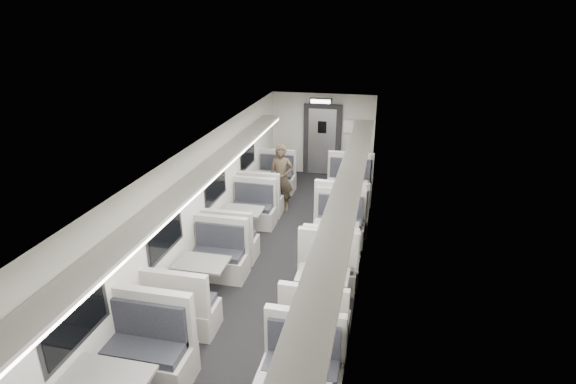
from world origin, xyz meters
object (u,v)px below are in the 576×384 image
at_px(booth_left_a, 269,188).
at_px(vestibule_door, 322,140).
at_px(booth_left_b, 243,225).
at_px(booth_right_b, 335,243).
at_px(booth_left_c, 203,280).
at_px(booth_right_c, 322,292).
at_px(exit_sign, 321,101).
at_px(booth_right_a, 346,199).
at_px(passenger, 281,178).

height_order(booth_left_a, vestibule_door, vestibule_door).
bearing_deg(vestibule_door, booth_left_a, -112.75).
relative_size(booth_left_b, vestibule_door, 0.97).
distance_m(booth_left_b, booth_right_b, 2.05).
relative_size(booth_left_c, booth_right_c, 1.04).
bearing_deg(exit_sign, booth_right_b, -77.48).
height_order(booth_left_b, booth_right_c, booth_left_b).
bearing_deg(booth_right_c, booth_right_a, 90.00).
distance_m(booth_right_b, vestibule_door, 5.13).
height_order(booth_left_a, passenger, passenger).
bearing_deg(booth_right_b, booth_left_c, -138.59).
relative_size(vestibule_door, exit_sign, 3.39).
distance_m(booth_left_a, booth_left_c, 4.37).
bearing_deg(passenger, vestibule_door, 77.07).
bearing_deg(booth_left_a, booth_right_b, -52.49).
relative_size(passenger, exit_sign, 2.66).
height_order(booth_right_b, passenger, passenger).
bearing_deg(booth_left_a, booth_right_c, -64.83).
xyz_separation_m(booth_left_c, booth_right_c, (2.00, 0.11, -0.01)).
xyz_separation_m(booth_left_a, booth_right_a, (2.00, -0.45, 0.05)).
bearing_deg(passenger, booth_right_a, -1.60).
bearing_deg(vestibule_door, booth_left_c, -98.42).
xyz_separation_m(booth_right_b, vestibule_door, (-1.00, 4.99, 0.66)).
relative_size(booth_left_a, booth_right_a, 0.89).
height_order(booth_left_b, booth_right_b, booth_right_b).
bearing_deg(booth_right_a, booth_left_c, -117.04).
height_order(passenger, vestibule_door, vestibule_door).
relative_size(booth_left_a, vestibule_door, 0.99).
relative_size(booth_left_c, exit_sign, 3.36).
relative_size(booth_left_a, booth_right_c, 1.04).
xyz_separation_m(booth_left_c, passenger, (0.43, 3.92, 0.45)).
distance_m(booth_left_a, booth_right_b, 3.28).
distance_m(booth_left_b, booth_right_a, 2.64).
xyz_separation_m(vestibule_door, exit_sign, (0.00, -0.49, 1.24)).
xyz_separation_m(booth_left_c, booth_right_a, (2.00, 3.92, 0.05)).
xyz_separation_m(booth_right_b, exit_sign, (-1.00, 4.50, 1.90)).
bearing_deg(vestibule_door, booth_right_a, -70.57).
bearing_deg(vestibule_door, exit_sign, -90.00).
bearing_deg(booth_right_b, passenger, 126.06).
bearing_deg(vestibule_door, passenger, -101.38).
relative_size(booth_right_b, passenger, 1.29).
relative_size(booth_left_a, exit_sign, 3.35).
bearing_deg(vestibule_door, booth_right_b, -78.67).
xyz_separation_m(booth_right_c, passenger, (-1.57, 3.81, 0.47)).
bearing_deg(exit_sign, booth_left_a, -117.80).
xyz_separation_m(booth_right_a, exit_sign, (-1.00, 2.35, 1.86)).
relative_size(booth_right_b, vestibule_door, 1.02).
xyz_separation_m(booth_right_a, booth_right_c, (0.00, -3.81, -0.06)).
bearing_deg(booth_right_b, exit_sign, 102.52).
bearing_deg(exit_sign, passenger, -103.66).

